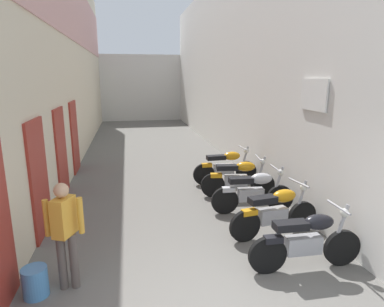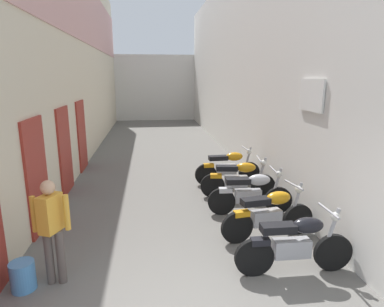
{
  "view_description": "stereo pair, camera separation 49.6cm",
  "coord_description": "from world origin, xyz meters",
  "views": [
    {
      "loc": [
        -0.93,
        -2.86,
        2.96
      ],
      "look_at": [
        0.57,
        4.88,
        1.09
      ],
      "focal_mm": 30.79,
      "sensor_mm": 36.0,
      "label": 1
    },
    {
      "loc": [
        -0.44,
        -2.94,
        2.96
      ],
      "look_at": [
        0.57,
        4.88,
        1.09
      ],
      "focal_mm": 30.79,
      "sensor_mm": 36.0,
      "label": 2
    }
  ],
  "objects": [
    {
      "name": "motorcycle_fifth",
      "position": [
        1.69,
        5.67,
        0.5
      ],
      "size": [
        1.85,
        0.58,
        1.04
      ],
      "color": "black",
      "rests_on": "ground"
    },
    {
      "name": "water_jug_near_door",
      "position": [
        -2.28,
        1.45,
        0.21
      ],
      "size": [
        0.34,
        0.34,
        0.42
      ],
      "primitive_type": "cylinder",
      "color": "#4C8CCC",
      "rests_on": "ground"
    },
    {
      "name": "motorcycle_third",
      "position": [
        1.69,
        3.58,
        0.5
      ],
      "size": [
        1.85,
        0.58,
        1.04
      ],
      "color": "black",
      "rests_on": "ground"
    },
    {
      "name": "motorcycle_fourth",
      "position": [
        1.69,
        4.59,
        0.5
      ],
      "size": [
        1.84,
        0.58,
        1.04
      ],
      "color": "black",
      "rests_on": "ground"
    },
    {
      "name": "ground_plane",
      "position": [
        0.0,
        7.79,
        0.0
      ],
      "size": [
        35.58,
        35.58,
        0.0
      ],
      "primitive_type": "plane",
      "color": "#66635E"
    },
    {
      "name": "pedestrian_by_doorway",
      "position": [
        -1.85,
        1.55,
        0.92
      ],
      "size": [
        0.52,
        0.39,
        1.57
      ],
      "color": "#564C47",
      "rests_on": "ground"
    },
    {
      "name": "motorcycle_nearest",
      "position": [
        1.69,
        1.34,
        0.5
      ],
      "size": [
        1.85,
        0.58,
        1.04
      ],
      "color": "black",
      "rests_on": "ground"
    },
    {
      "name": "building_right",
      "position": [
        2.83,
        9.79,
        3.36
      ],
      "size": [
        0.45,
        19.58,
        6.73
      ],
      "color": "silver",
      "rests_on": "ground"
    },
    {
      "name": "motorcycle_second",
      "position": [
        1.69,
        2.46,
        0.5
      ],
      "size": [
        1.84,
        0.58,
        1.04
      ],
      "color": "black",
      "rests_on": "ground"
    },
    {
      "name": "building_left",
      "position": [
        -2.82,
        9.74,
        3.68
      ],
      "size": [
        0.45,
        19.58,
        7.32
      ],
      "color": "beige",
      "rests_on": "ground"
    },
    {
      "name": "building_far_end",
      "position": [
        0.0,
        20.58,
        2.16
      ],
      "size": [
        8.26,
        2.0,
        4.32
      ],
      "primitive_type": "cube",
      "color": "silver",
      "rests_on": "ground"
    }
  ]
}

